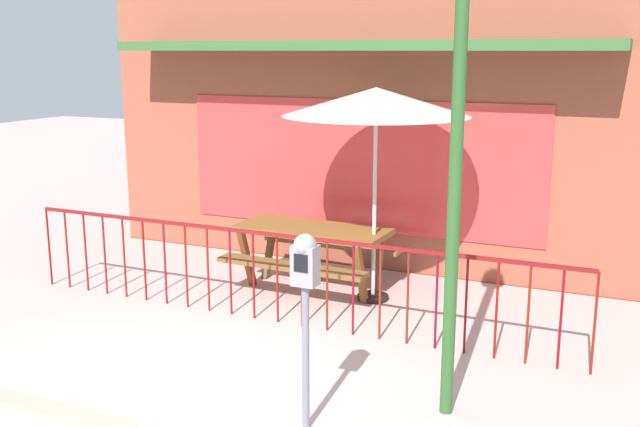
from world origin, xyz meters
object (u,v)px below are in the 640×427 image
picnic_table_left (312,241)px  street_lamp (458,115)px  patio_umbrella (376,103)px  parking_meter_near (305,280)px

picnic_table_left → street_lamp: (2.24, -2.32, 1.74)m
picnic_table_left → street_lamp: 3.66m
patio_umbrella → street_lamp: (1.46, -2.30, 0.10)m
picnic_table_left → parking_meter_near: size_ratio=1.20×
picnic_table_left → parking_meter_near: parking_meter_near is taller
picnic_table_left → parking_meter_near: 3.34m
picnic_table_left → patio_umbrella: bearing=-1.5°
parking_meter_near → street_lamp: size_ratio=0.43×
picnic_table_left → parking_meter_near: (1.34, -3.01, 0.57)m
patio_umbrella → parking_meter_near: size_ratio=1.58×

